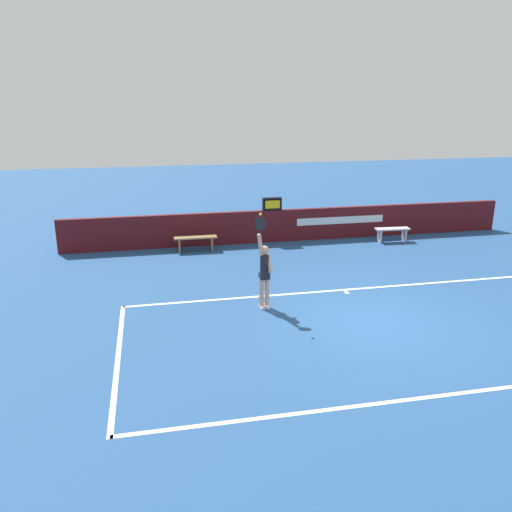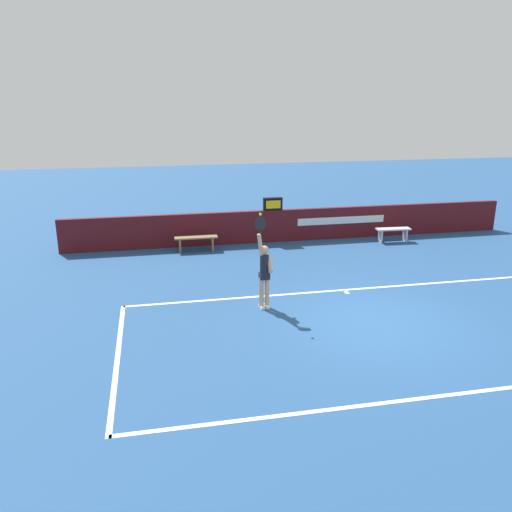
% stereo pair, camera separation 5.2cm
% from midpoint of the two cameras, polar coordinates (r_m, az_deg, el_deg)
% --- Properties ---
extents(ground_plane, '(60.00, 60.00, 0.00)m').
position_cam_midpoint_polar(ground_plane, '(12.45, 13.47, -7.22)').
color(ground_plane, navy).
extents(court_lines, '(11.88, 5.38, 0.00)m').
position_cam_midpoint_polar(court_lines, '(12.08, 14.36, -8.06)').
color(court_lines, white).
rests_on(court_lines, ground).
extents(back_wall, '(16.42, 0.19, 1.17)m').
position_cam_midpoint_polar(back_wall, '(18.81, 4.31, 3.46)').
color(back_wall, '#4C1217').
rests_on(back_wall, ground).
extents(speed_display, '(0.68, 0.20, 0.46)m').
position_cam_midpoint_polar(speed_display, '(18.44, 1.95, 5.81)').
color(speed_display, black).
rests_on(speed_display, back_wall).
extents(tennis_player, '(0.43, 0.40, 2.35)m').
position_cam_midpoint_polar(tennis_player, '(12.58, 1.04, -1.71)').
color(tennis_player, tan).
rests_on(tennis_player, ground).
extents(tennis_ball, '(0.07, 0.07, 0.07)m').
position_cam_midpoint_polar(tennis_ball, '(11.87, 0.62, 4.66)').
color(tennis_ball, '#C4DE2D').
extents(courtside_bench_near, '(1.27, 0.44, 0.50)m').
position_cam_midpoint_polar(courtside_bench_near, '(19.32, 15.08, 2.61)').
color(courtside_bench_near, '#BCB7C0').
rests_on(courtside_bench_near, ground).
extents(courtside_bench_far, '(1.46, 0.38, 0.51)m').
position_cam_midpoint_polar(courtside_bench_far, '(17.62, -6.59, 1.77)').
color(courtside_bench_far, olive).
rests_on(courtside_bench_far, ground).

